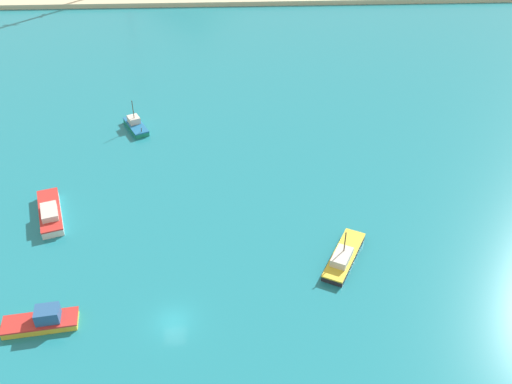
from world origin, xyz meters
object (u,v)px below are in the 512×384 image
fishing_boat_3 (42,321)px  fishing_boat_7 (344,257)px  fishing_boat_8 (136,125)px  fishing_boat_5 (50,212)px

fishing_boat_3 → fishing_boat_7: 36.50m
fishing_boat_3 → fishing_boat_7: size_ratio=0.85×
fishing_boat_7 → fishing_boat_8: 46.53m
fishing_boat_3 → fishing_boat_5: bearing=101.5°
fishing_boat_5 → fishing_boat_7: (39.38, -10.68, -0.10)m
fishing_boat_8 → fishing_boat_3: bearing=-96.2°
fishing_boat_7 → fishing_boat_8: size_ratio=1.39×
fishing_boat_7 → fishing_boat_8: bearing=131.2°
fishing_boat_3 → fishing_boat_5: (-4.01, 19.66, -0.04)m
fishing_boat_5 → fishing_boat_8: (8.76, 24.35, -0.09)m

